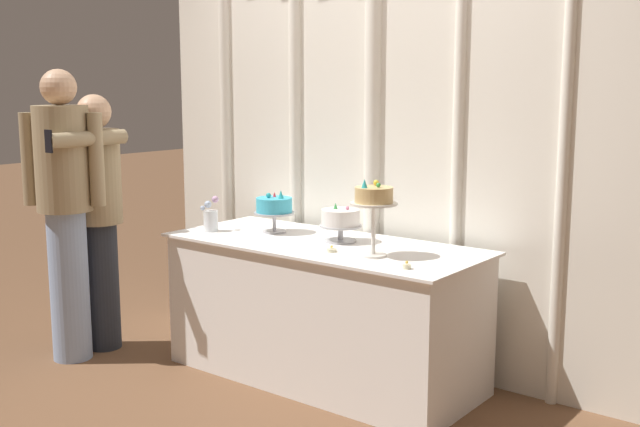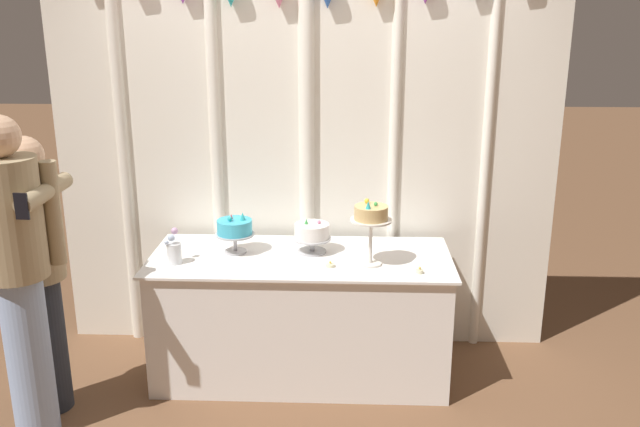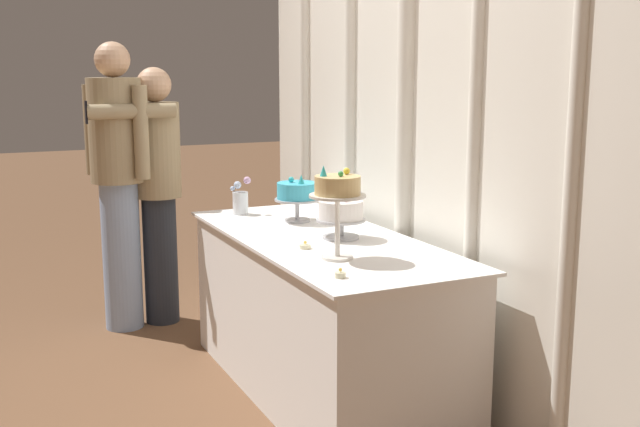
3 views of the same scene
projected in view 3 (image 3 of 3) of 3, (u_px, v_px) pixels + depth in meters
The scene contains 11 objects.
ground_plane at pixel (303, 394), 3.69m from camera, with size 24.00×24.00×0.00m, color brown.
draped_curtain at pixel (406, 106), 3.69m from camera, with size 3.15×0.15×2.62m.
cake_table at pixel (322, 315), 3.66m from camera, with size 1.76×0.74×0.76m.
cake_display_leftmost at pixel (297, 193), 3.93m from camera, with size 0.23×0.23×0.25m.
cake_display_center at pixel (341, 213), 3.54m from camera, with size 0.23×0.23×0.21m.
cake_display_rightmost at pixel (337, 192), 3.13m from camera, with size 0.23×0.23×0.39m.
flower_vase at pixel (241, 200), 4.14m from camera, with size 0.09×0.11×0.20m.
tealight_far_left at pixel (305, 246), 3.36m from camera, with size 0.05×0.05×0.03m.
tealight_near_left at pixel (340, 275), 2.89m from camera, with size 0.04×0.04×0.04m.
guest_girl_blue_dress at pixel (156, 182), 4.59m from camera, with size 0.42×0.61×1.54m.
guest_man_dark_suit at pixel (118, 173), 4.47m from camera, with size 0.43×0.43×1.68m.
Camera 3 is at (3.16, -1.41, 1.53)m, focal length 43.31 mm.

